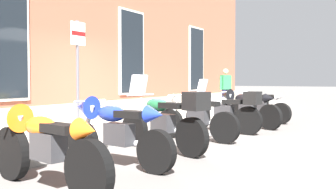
{
  "coord_description": "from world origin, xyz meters",
  "views": [
    {
      "loc": [
        -7.26,
        -4.51,
        1.28
      ],
      "look_at": [
        0.31,
        -0.1,
        0.94
      ],
      "focal_mm": 41.28,
      "sensor_mm": 36.0,
      "label": 1
    }
  ],
  "objects_px": {
    "motorcycle_orange_sport": "(42,143)",
    "pedestrian_striped_shirt": "(226,87)",
    "motorcycle_silver_touring": "(226,110)",
    "motorcycle_white_sport": "(257,103)",
    "motorcycle_yellow_naked": "(196,118)",
    "motorcycle_green_touring": "(165,120)",
    "motorcycle_blue_sport": "(112,128)",
    "parking_sign": "(78,62)",
    "motorcycle_black_sport": "(244,106)"
  },
  "relations": [
    {
      "from": "motorcycle_orange_sport",
      "to": "pedestrian_striped_shirt",
      "type": "xyz_separation_m",
      "value": [
        10.68,
        1.99,
        0.47
      ]
    },
    {
      "from": "motorcycle_silver_touring",
      "to": "motorcycle_white_sport",
      "type": "xyz_separation_m",
      "value": [
        2.74,
        0.1,
        0.02
      ]
    },
    {
      "from": "motorcycle_yellow_naked",
      "to": "pedestrian_striped_shirt",
      "type": "xyz_separation_m",
      "value": [
        6.51,
        1.93,
        0.53
      ]
    },
    {
      "from": "motorcycle_green_touring",
      "to": "motorcycle_yellow_naked",
      "type": "xyz_separation_m",
      "value": [
        1.46,
        0.12,
        -0.09
      ]
    },
    {
      "from": "motorcycle_orange_sport",
      "to": "motorcycle_yellow_naked",
      "type": "height_order",
      "value": "motorcycle_orange_sport"
    },
    {
      "from": "motorcycle_blue_sport",
      "to": "motorcycle_white_sport",
      "type": "bearing_deg",
      "value": -0.16
    },
    {
      "from": "motorcycle_yellow_naked",
      "to": "motorcycle_white_sport",
      "type": "relative_size",
      "value": 0.99
    },
    {
      "from": "motorcycle_orange_sport",
      "to": "pedestrian_striped_shirt",
      "type": "distance_m",
      "value": 10.87
    },
    {
      "from": "motorcycle_white_sport",
      "to": "parking_sign",
      "type": "relative_size",
      "value": 0.9
    },
    {
      "from": "parking_sign",
      "to": "motorcycle_yellow_naked",
      "type": "bearing_deg",
      "value": -42.84
    },
    {
      "from": "motorcycle_yellow_naked",
      "to": "motorcycle_silver_touring",
      "type": "distance_m",
      "value": 1.41
    },
    {
      "from": "motorcycle_orange_sport",
      "to": "motorcycle_black_sport",
      "type": "height_order",
      "value": "motorcycle_black_sport"
    },
    {
      "from": "motorcycle_black_sport",
      "to": "motorcycle_white_sport",
      "type": "xyz_separation_m",
      "value": [
        1.38,
        0.07,
        0.0
      ]
    },
    {
      "from": "motorcycle_yellow_naked",
      "to": "parking_sign",
      "type": "bearing_deg",
      "value": 137.16
    },
    {
      "from": "pedestrian_striped_shirt",
      "to": "motorcycle_orange_sport",
      "type": "bearing_deg",
      "value": -169.43
    },
    {
      "from": "motorcycle_black_sport",
      "to": "pedestrian_striped_shirt",
      "type": "height_order",
      "value": "pedestrian_striped_shirt"
    },
    {
      "from": "motorcycle_orange_sport",
      "to": "motorcycle_green_touring",
      "type": "bearing_deg",
      "value": -1.23
    },
    {
      "from": "motorcycle_orange_sport",
      "to": "parking_sign",
      "type": "bearing_deg",
      "value": 35.32
    },
    {
      "from": "motorcycle_yellow_naked",
      "to": "motorcycle_black_sport",
      "type": "relative_size",
      "value": 0.95
    },
    {
      "from": "pedestrian_striped_shirt",
      "to": "parking_sign",
      "type": "xyz_separation_m",
      "value": [
        -8.27,
        -0.29,
        0.61
      ]
    },
    {
      "from": "parking_sign",
      "to": "motorcycle_blue_sport",
      "type": "bearing_deg",
      "value": -121.97
    },
    {
      "from": "motorcycle_yellow_naked",
      "to": "pedestrian_striped_shirt",
      "type": "relative_size",
      "value": 1.29
    },
    {
      "from": "motorcycle_black_sport",
      "to": "pedestrian_striped_shirt",
      "type": "relative_size",
      "value": 1.36
    },
    {
      "from": "motorcycle_yellow_naked",
      "to": "motorcycle_black_sport",
      "type": "xyz_separation_m",
      "value": [
        2.76,
        -0.09,
        0.08
      ]
    },
    {
      "from": "motorcycle_orange_sport",
      "to": "motorcycle_silver_touring",
      "type": "relative_size",
      "value": 1.08
    },
    {
      "from": "motorcycle_green_touring",
      "to": "motorcycle_silver_touring",
      "type": "height_order",
      "value": "motorcycle_green_touring"
    },
    {
      "from": "motorcycle_orange_sport",
      "to": "motorcycle_yellow_naked",
      "type": "bearing_deg",
      "value": 0.89
    },
    {
      "from": "motorcycle_silver_touring",
      "to": "pedestrian_striped_shirt",
      "type": "height_order",
      "value": "pedestrian_striped_shirt"
    },
    {
      "from": "motorcycle_green_touring",
      "to": "motorcycle_orange_sport",
      "type": "bearing_deg",
      "value": 178.77
    },
    {
      "from": "motorcycle_black_sport",
      "to": "motorcycle_orange_sport",
      "type": "bearing_deg",
      "value": 179.78
    },
    {
      "from": "motorcycle_silver_touring",
      "to": "motorcycle_blue_sport",
      "type": "bearing_deg",
      "value": 178.36
    },
    {
      "from": "pedestrian_striped_shirt",
      "to": "motorcycle_white_sport",
      "type": "bearing_deg",
      "value": -140.48
    },
    {
      "from": "motorcycle_yellow_naked",
      "to": "motorcycle_green_touring",
      "type": "bearing_deg",
      "value": -175.2
    },
    {
      "from": "motorcycle_blue_sport",
      "to": "motorcycle_black_sport",
      "type": "height_order",
      "value": "motorcycle_blue_sport"
    },
    {
      "from": "motorcycle_green_touring",
      "to": "motorcycle_black_sport",
      "type": "distance_m",
      "value": 4.22
    },
    {
      "from": "motorcycle_orange_sport",
      "to": "motorcycle_silver_touring",
      "type": "bearing_deg",
      "value": -0.62
    },
    {
      "from": "motorcycle_blue_sport",
      "to": "pedestrian_striped_shirt",
      "type": "relative_size",
      "value": 1.34
    },
    {
      "from": "motorcycle_green_touring",
      "to": "motorcycle_yellow_naked",
      "type": "relative_size",
      "value": 1.06
    },
    {
      "from": "motorcycle_silver_touring",
      "to": "pedestrian_striped_shirt",
      "type": "xyz_separation_m",
      "value": [
        5.1,
        2.05,
        0.47
      ]
    },
    {
      "from": "motorcycle_white_sport",
      "to": "motorcycle_orange_sport",
      "type": "bearing_deg",
      "value": -179.72
    },
    {
      "from": "motorcycle_yellow_naked",
      "to": "motorcycle_black_sport",
      "type": "height_order",
      "value": "motorcycle_black_sport"
    },
    {
      "from": "motorcycle_silver_touring",
      "to": "parking_sign",
      "type": "bearing_deg",
      "value": 150.93
    },
    {
      "from": "motorcycle_orange_sport",
      "to": "parking_sign",
      "type": "xyz_separation_m",
      "value": [
        2.4,
        1.7,
        1.08
      ]
    },
    {
      "from": "motorcycle_black_sport",
      "to": "parking_sign",
      "type": "distance_m",
      "value": 4.96
    },
    {
      "from": "motorcycle_orange_sport",
      "to": "motorcycle_blue_sport",
      "type": "xyz_separation_m",
      "value": [
        1.38,
        0.06,
        0.02
      ]
    },
    {
      "from": "motorcycle_green_touring",
      "to": "motorcycle_yellow_naked",
      "type": "bearing_deg",
      "value": 4.8
    },
    {
      "from": "motorcycle_green_touring",
      "to": "parking_sign",
      "type": "height_order",
      "value": "parking_sign"
    },
    {
      "from": "motorcycle_green_touring",
      "to": "motorcycle_white_sport",
      "type": "relative_size",
      "value": 1.05
    },
    {
      "from": "motorcycle_blue_sport",
      "to": "motorcycle_green_touring",
      "type": "distance_m",
      "value": 1.34
    },
    {
      "from": "motorcycle_blue_sport",
      "to": "parking_sign",
      "type": "bearing_deg",
      "value": 58.03
    }
  ]
}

